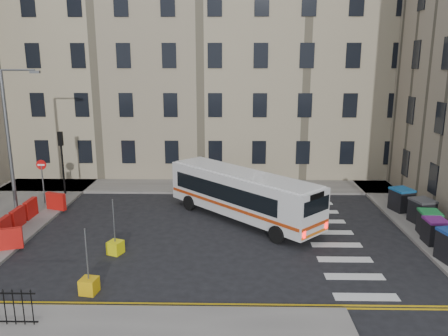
{
  "coord_description": "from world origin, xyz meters",
  "views": [
    {
      "loc": [
        -1.02,
        -20.78,
        8.49
      ],
      "look_at": [
        -1.46,
        2.03,
        3.0
      ],
      "focal_mm": 35.0,
      "sensor_mm": 36.0,
      "label": 1
    }
  ],
  "objects_px": {
    "bus": "(242,193)",
    "wheelie_bin_e": "(401,199)",
    "wheelie_bin_c": "(429,223)",
    "wheelie_bin_d": "(422,211)",
    "bollard_chevron": "(89,286)",
    "bollard_yellow": "(115,247)",
    "streetlamp": "(9,143)",
    "wheelie_bin_b": "(435,231)"
  },
  "relations": [
    {
      "from": "bus",
      "to": "wheelie_bin_e",
      "type": "relative_size",
      "value": 5.93
    },
    {
      "from": "wheelie_bin_c",
      "to": "wheelie_bin_d",
      "type": "xyz_separation_m",
      "value": [
        0.34,
        1.66,
        0.04
      ]
    },
    {
      "from": "wheelie_bin_c",
      "to": "wheelie_bin_d",
      "type": "distance_m",
      "value": 1.7
    },
    {
      "from": "wheelie_bin_e",
      "to": "bollard_chevron",
      "type": "distance_m",
      "value": 17.91
    },
    {
      "from": "bollard_yellow",
      "to": "streetlamp",
      "type": "bearing_deg",
      "value": 146.71
    },
    {
      "from": "wheelie_bin_c",
      "to": "wheelie_bin_b",
      "type": "bearing_deg",
      "value": -94.97
    },
    {
      "from": "wheelie_bin_d",
      "to": "bollard_chevron",
      "type": "relative_size",
      "value": 2.34
    },
    {
      "from": "wheelie_bin_b",
      "to": "bollard_yellow",
      "type": "relative_size",
      "value": 1.99
    },
    {
      "from": "wheelie_bin_e",
      "to": "bollard_yellow",
      "type": "relative_size",
      "value": 2.39
    },
    {
      "from": "streetlamp",
      "to": "bus",
      "type": "xyz_separation_m",
      "value": [
        12.53,
        0.21,
        -2.8
      ]
    },
    {
      "from": "streetlamp",
      "to": "bollard_yellow",
      "type": "relative_size",
      "value": 13.57
    },
    {
      "from": "wheelie_bin_b",
      "to": "wheelie_bin_e",
      "type": "distance_m",
      "value": 4.77
    },
    {
      "from": "streetlamp",
      "to": "bollard_chevron",
      "type": "distance_m",
      "value": 11.05
    },
    {
      "from": "wheelie_bin_e",
      "to": "wheelie_bin_b",
      "type": "bearing_deg",
      "value": -109.6
    },
    {
      "from": "wheelie_bin_b",
      "to": "bollard_chevron",
      "type": "height_order",
      "value": "wheelie_bin_b"
    },
    {
      "from": "wheelie_bin_b",
      "to": "wheelie_bin_c",
      "type": "xyz_separation_m",
      "value": [
        0.2,
        1.1,
        0.01
      ]
    },
    {
      "from": "wheelie_bin_b",
      "to": "wheelie_bin_d",
      "type": "xyz_separation_m",
      "value": [
        0.55,
        2.77,
        0.05
      ]
    },
    {
      "from": "bus",
      "to": "wheelie_bin_b",
      "type": "bearing_deg",
      "value": -65.02
    },
    {
      "from": "streetlamp",
      "to": "bollard_yellow",
      "type": "height_order",
      "value": "streetlamp"
    },
    {
      "from": "wheelie_bin_c",
      "to": "wheelie_bin_e",
      "type": "distance_m",
      "value": 3.66
    },
    {
      "from": "bus",
      "to": "bollard_chevron",
      "type": "height_order",
      "value": "bus"
    },
    {
      "from": "wheelie_bin_b",
      "to": "bollard_yellow",
      "type": "xyz_separation_m",
      "value": [
        -14.93,
        -1.16,
        -0.45
      ]
    },
    {
      "from": "bus",
      "to": "wheelie_bin_c",
      "type": "distance_m",
      "value": 9.59
    },
    {
      "from": "wheelie_bin_e",
      "to": "bollard_chevron",
      "type": "bearing_deg",
      "value": -165.35
    },
    {
      "from": "wheelie_bin_b",
      "to": "bollard_yellow",
      "type": "height_order",
      "value": "wheelie_bin_b"
    },
    {
      "from": "bus",
      "to": "bollard_chevron",
      "type": "bearing_deg",
      "value": -170.5
    },
    {
      "from": "wheelie_bin_b",
      "to": "wheelie_bin_d",
      "type": "bearing_deg",
      "value": 79.37
    },
    {
      "from": "bus",
      "to": "wheelie_bin_d",
      "type": "distance_m",
      "value": 9.67
    },
    {
      "from": "wheelie_bin_d",
      "to": "bollard_yellow",
      "type": "relative_size",
      "value": 2.34
    },
    {
      "from": "wheelie_bin_c",
      "to": "wheelie_bin_e",
      "type": "bearing_deg",
      "value": 95.56
    },
    {
      "from": "wheelie_bin_c",
      "to": "streetlamp",
      "type": "bearing_deg",
      "value": 179.96
    },
    {
      "from": "wheelie_bin_b",
      "to": "bollard_chevron",
      "type": "relative_size",
      "value": 1.99
    },
    {
      "from": "streetlamp",
      "to": "wheelie_bin_c",
      "type": "bearing_deg",
      "value": -5.54
    },
    {
      "from": "streetlamp",
      "to": "wheelie_bin_c",
      "type": "relative_size",
      "value": 6.7
    },
    {
      "from": "streetlamp",
      "to": "wheelie_bin_e",
      "type": "height_order",
      "value": "streetlamp"
    },
    {
      "from": "wheelie_bin_d",
      "to": "bollard_chevron",
      "type": "bearing_deg",
      "value": -169.29
    },
    {
      "from": "wheelie_bin_b",
      "to": "wheelie_bin_c",
      "type": "distance_m",
      "value": 1.12
    },
    {
      "from": "bus",
      "to": "wheelie_bin_e",
      "type": "bearing_deg",
      "value": -36.11
    },
    {
      "from": "wheelie_bin_d",
      "to": "bollard_yellow",
      "type": "distance_m",
      "value": 15.98
    },
    {
      "from": "wheelie_bin_c",
      "to": "bollard_yellow",
      "type": "height_order",
      "value": "wheelie_bin_c"
    },
    {
      "from": "wheelie_bin_c",
      "to": "bollard_yellow",
      "type": "distance_m",
      "value": 15.31
    },
    {
      "from": "wheelie_bin_c",
      "to": "wheelie_bin_d",
      "type": "height_order",
      "value": "wheelie_bin_d"
    }
  ]
}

